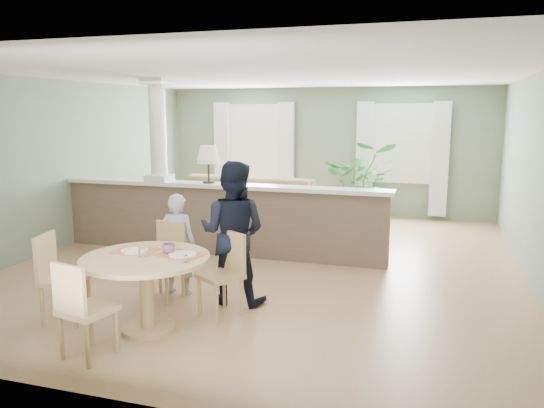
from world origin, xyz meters
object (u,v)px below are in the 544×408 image
(sofa, at_px, (238,206))
(child_person, at_px, (178,244))
(dining_table, at_px, (147,272))
(chair_side, at_px, (58,274))
(chair_far_man, at_px, (226,269))
(houseplant, at_px, (361,182))
(chair_far_boy, at_px, (166,257))
(man_person, at_px, (233,233))
(chair_near, at_px, (81,306))

(sofa, distance_m, child_person, 3.40)
(child_person, bearing_deg, dining_table, 97.45)
(child_person, bearing_deg, chair_side, 51.85)
(chair_far_man, bearing_deg, sofa, 141.34)
(houseplant, height_order, chair_far_boy, houseplant)
(chair_side, relative_size, child_person, 0.76)
(child_person, bearing_deg, chair_far_man, 147.27)
(houseplant, xyz_separation_m, chair_far_boy, (-1.61, -5.01, -0.32))
(dining_table, height_order, child_person, child_person)
(chair_far_boy, distance_m, chair_far_man, 0.91)
(houseplant, xyz_separation_m, man_person, (-0.80, -4.91, 0.01))
(houseplant, height_order, chair_far_man, houseplant)
(dining_table, height_order, chair_far_boy, chair_far_boy)
(chair_far_boy, relative_size, chair_far_man, 1.00)
(sofa, xyz_separation_m, child_person, (0.50, -3.36, 0.13))
(houseplant, distance_m, child_person, 5.08)
(sofa, height_order, chair_side, sofa)
(chair_near, bearing_deg, man_person, -99.82)
(chair_far_boy, xyz_separation_m, child_person, (0.07, 0.17, 0.12))
(chair_side, xyz_separation_m, man_person, (1.54, 1.10, 0.30))
(chair_far_man, bearing_deg, child_person, -176.35)
(dining_table, bearing_deg, sofa, 99.17)
(chair_far_man, relative_size, chair_near, 0.99)
(chair_far_boy, bearing_deg, chair_side, -119.03)
(chair_far_man, height_order, man_person, man_person)
(sofa, bearing_deg, chair_side, -89.85)
(child_person, xyz_separation_m, man_person, (0.74, -0.07, 0.21))
(houseplant, xyz_separation_m, chair_far_man, (-0.74, -5.28, -0.32))
(houseplant, bearing_deg, child_person, -107.67)
(sofa, relative_size, houseplant, 2.06)
(chair_far_man, bearing_deg, chair_near, -86.91)
(chair_near, relative_size, chair_side, 0.96)
(chair_far_boy, bearing_deg, dining_table, -65.54)
(chair_near, xyz_separation_m, child_person, (-0.00, 1.86, 0.12))
(houseplant, height_order, chair_side, houseplant)
(houseplant, relative_size, chair_far_man, 1.80)
(chair_far_boy, bearing_deg, man_person, 14.37)
(sofa, relative_size, chair_far_man, 3.72)
(dining_table, xyz_separation_m, chair_side, (-1.02, -0.07, -0.09))
(houseplant, distance_m, chair_near, 6.88)
(chair_side, distance_m, man_person, 1.92)
(man_person, bearing_deg, houseplant, -100.53)
(houseplant, height_order, man_person, man_person)
(chair_far_man, distance_m, chair_near, 1.63)
(chair_near, height_order, man_person, man_person)
(child_person, bearing_deg, chair_far_boy, 63.63)
(houseplant, height_order, chair_near, houseplant)
(chair_far_boy, xyz_separation_m, man_person, (0.81, 0.10, 0.33))
(sofa, relative_size, chair_side, 3.56)
(chair_far_boy, relative_size, man_person, 0.55)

